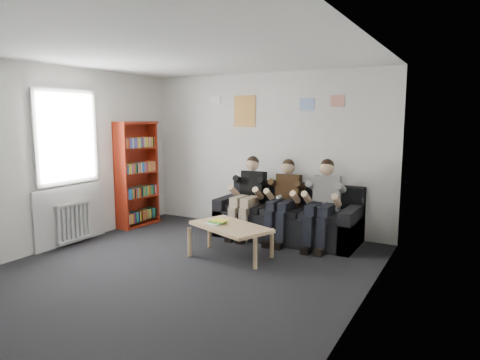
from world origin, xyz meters
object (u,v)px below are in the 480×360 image
object	(u,v)px
sofa	(288,219)
person_right	(322,204)
person_left	(248,197)
bookshelf	(138,174)
person_middle	(283,201)
coffee_table	(230,229)

from	to	relation	value
sofa	person_right	distance (m)	0.75
person_left	person_right	size ratio (longest dim) A/B	0.99
bookshelf	person_left	world-z (taller)	bookshelf
person_middle	person_right	distance (m)	0.63
person_left	person_right	xyz separation A→B (m)	(1.26, -0.00, 0.00)
person_middle	person_right	bearing A→B (deg)	-5.73
sofa	person_middle	distance (m)	0.39
coffee_table	person_right	world-z (taller)	person_right
person_middle	person_left	bearing A→B (deg)	174.49
sofa	coffee_table	distance (m)	1.31
bookshelf	person_right	bearing A→B (deg)	9.96
coffee_table	person_right	size ratio (longest dim) A/B	0.87
bookshelf	sofa	bearing A→B (deg)	15.35
sofa	person_middle	xyz separation A→B (m)	(0.00, -0.20, 0.34)
person_right	sofa	bearing A→B (deg)	156.05
sofa	person_left	bearing A→B (deg)	-162.24
bookshelf	person_left	size ratio (longest dim) A/B	1.43
person_left	sofa	bearing A→B (deg)	12.79
bookshelf	person_middle	bearing A→B (deg)	11.18
coffee_table	bookshelf	bearing A→B (deg)	162.12
sofa	person_left	size ratio (longest dim) A/B	1.72
sofa	coffee_table	xyz separation A→B (m)	(-0.34, -1.26, 0.09)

